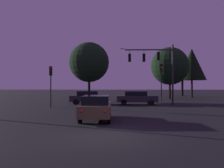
{
  "coord_description": "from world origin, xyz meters",
  "views": [
    {
      "loc": [
        0.42,
        -9.87,
        2.15
      ],
      "look_at": [
        -0.23,
        18.72,
        2.32
      ],
      "focal_mm": 37.77,
      "sensor_mm": 36.0,
      "label": 1
    }
  ],
  "objects_px": {
    "tree_center_horizon": "(182,69)",
    "traffic_light_corner_left": "(51,78)",
    "tree_behind_sign": "(170,66)",
    "tree_right_cluster": "(89,62)",
    "car_crossing_right": "(89,97)",
    "car_nearside_lane": "(96,107)",
    "tree_left_far": "(192,64)",
    "traffic_signal_mast_arm": "(156,63)",
    "car_crossing_left": "(137,97)",
    "traffic_light_corner_right": "(161,75)"
  },
  "relations": [
    {
      "from": "tree_center_horizon",
      "to": "traffic_light_corner_left",
      "type": "bearing_deg",
      "value": -127.84
    },
    {
      "from": "tree_behind_sign",
      "to": "tree_right_cluster",
      "type": "height_order",
      "value": "tree_behind_sign"
    },
    {
      "from": "car_crossing_right",
      "to": "traffic_light_corner_left",
      "type": "bearing_deg",
      "value": -128.87
    },
    {
      "from": "traffic_light_corner_left",
      "to": "tree_behind_sign",
      "type": "xyz_separation_m",
      "value": [
        14.75,
        14.41,
        2.33
      ]
    },
    {
      "from": "traffic_light_corner_left",
      "to": "car_nearside_lane",
      "type": "bearing_deg",
      "value": -57.38
    },
    {
      "from": "car_crossing_right",
      "to": "tree_left_far",
      "type": "relative_size",
      "value": 0.51
    },
    {
      "from": "tree_right_cluster",
      "to": "car_crossing_right",
      "type": "bearing_deg",
      "value": -83.59
    },
    {
      "from": "traffic_signal_mast_arm",
      "to": "car_crossing_left",
      "type": "distance_m",
      "value": 4.37
    },
    {
      "from": "car_nearside_lane",
      "to": "tree_behind_sign",
      "type": "relative_size",
      "value": 0.55
    },
    {
      "from": "tree_behind_sign",
      "to": "tree_right_cluster",
      "type": "relative_size",
      "value": 1.02
    },
    {
      "from": "tree_left_far",
      "to": "car_crossing_right",
      "type": "bearing_deg",
      "value": -137.27
    },
    {
      "from": "traffic_signal_mast_arm",
      "to": "tree_center_horizon",
      "type": "height_order",
      "value": "tree_center_horizon"
    },
    {
      "from": "tree_behind_sign",
      "to": "traffic_signal_mast_arm",
      "type": "bearing_deg",
      "value": -109.85
    },
    {
      "from": "traffic_signal_mast_arm",
      "to": "tree_right_cluster",
      "type": "xyz_separation_m",
      "value": [
        -8.08,
        6.05,
        0.67
      ]
    },
    {
      "from": "car_crossing_left",
      "to": "traffic_signal_mast_arm",
      "type": "bearing_deg",
      "value": -11.86
    },
    {
      "from": "car_crossing_left",
      "to": "tree_left_far",
      "type": "height_order",
      "value": "tree_left_far"
    },
    {
      "from": "traffic_light_corner_right",
      "to": "car_nearside_lane",
      "type": "xyz_separation_m",
      "value": [
        -6.88,
        -15.11,
        -2.62
      ]
    },
    {
      "from": "traffic_light_corner_right",
      "to": "car_crossing_right",
      "type": "distance_m",
      "value": 9.69
    },
    {
      "from": "traffic_signal_mast_arm",
      "to": "tree_left_far",
      "type": "height_order",
      "value": "tree_left_far"
    },
    {
      "from": "traffic_light_corner_right",
      "to": "tree_behind_sign",
      "type": "height_order",
      "value": "tree_behind_sign"
    },
    {
      "from": "traffic_light_corner_left",
      "to": "car_crossing_left",
      "type": "distance_m",
      "value": 9.61
    },
    {
      "from": "traffic_light_corner_left",
      "to": "tree_right_cluster",
      "type": "bearing_deg",
      "value": 74.11
    },
    {
      "from": "car_crossing_right",
      "to": "tree_behind_sign",
      "type": "height_order",
      "value": "tree_behind_sign"
    },
    {
      "from": "traffic_light_corner_right",
      "to": "car_crossing_right",
      "type": "bearing_deg",
      "value": -161.0
    },
    {
      "from": "traffic_light_corner_left",
      "to": "traffic_signal_mast_arm",
      "type": "bearing_deg",
      "value": 16.7
    },
    {
      "from": "traffic_signal_mast_arm",
      "to": "car_nearside_lane",
      "type": "distance_m",
      "value": 13.15
    },
    {
      "from": "traffic_signal_mast_arm",
      "to": "traffic_light_corner_right",
      "type": "distance_m",
      "value": 4.23
    },
    {
      "from": "tree_behind_sign",
      "to": "tree_center_horizon",
      "type": "relative_size",
      "value": 1.11
    },
    {
      "from": "traffic_signal_mast_arm",
      "to": "tree_right_cluster",
      "type": "height_order",
      "value": "tree_right_cluster"
    },
    {
      "from": "traffic_light_corner_right",
      "to": "car_nearside_lane",
      "type": "distance_m",
      "value": 16.81
    },
    {
      "from": "car_nearside_lane",
      "to": "tree_center_horizon",
      "type": "xyz_separation_m",
      "value": [
        14.54,
        33.44,
        4.63
      ]
    },
    {
      "from": "car_nearside_lane",
      "to": "car_crossing_left",
      "type": "relative_size",
      "value": 0.98
    },
    {
      "from": "tree_right_cluster",
      "to": "traffic_light_corner_left",
      "type": "bearing_deg",
      "value": -105.89
    },
    {
      "from": "traffic_signal_mast_arm",
      "to": "car_crossing_right",
      "type": "relative_size",
      "value": 1.51
    },
    {
      "from": "tree_left_far",
      "to": "tree_right_cluster",
      "type": "bearing_deg",
      "value": -149.72
    },
    {
      "from": "traffic_light_corner_right",
      "to": "car_nearside_lane",
      "type": "height_order",
      "value": "traffic_light_corner_right"
    },
    {
      "from": "car_crossing_left",
      "to": "car_crossing_right",
      "type": "distance_m",
      "value": 5.44
    },
    {
      "from": "tree_left_far",
      "to": "tree_behind_sign",
      "type": "bearing_deg",
      "value": -135.79
    },
    {
      "from": "car_nearside_lane",
      "to": "tree_right_cluster",
      "type": "distance_m",
      "value": 18.09
    },
    {
      "from": "traffic_light_corner_right",
      "to": "car_crossing_left",
      "type": "relative_size",
      "value": 1.06
    },
    {
      "from": "car_crossing_right",
      "to": "tree_left_far",
      "type": "bearing_deg",
      "value": 42.73
    },
    {
      "from": "car_nearside_lane",
      "to": "car_crossing_right",
      "type": "bearing_deg",
      "value": 99.13
    },
    {
      "from": "tree_behind_sign",
      "to": "car_crossing_right",
      "type": "bearing_deg",
      "value": -137.93
    },
    {
      "from": "car_crossing_right",
      "to": "tree_left_far",
      "type": "xyz_separation_m",
      "value": [
        16.48,
        15.22,
        5.09
      ]
    },
    {
      "from": "traffic_light_corner_left",
      "to": "tree_left_far",
      "type": "distance_m",
      "value": 27.7
    },
    {
      "from": "traffic_light_corner_left",
      "to": "car_crossing_right",
      "type": "relative_size",
      "value": 0.91
    },
    {
      "from": "tree_behind_sign",
      "to": "car_crossing_left",
      "type": "bearing_deg",
      "value": -119.56
    },
    {
      "from": "tree_behind_sign",
      "to": "traffic_light_corner_left",
      "type": "bearing_deg",
      "value": -135.68
    },
    {
      "from": "car_nearside_lane",
      "to": "car_crossing_left",
      "type": "xyz_separation_m",
      "value": [
        3.48,
        11.72,
        0.0
      ]
    },
    {
      "from": "traffic_signal_mast_arm",
      "to": "tree_left_far",
      "type": "bearing_deg",
      "value": 60.68
    }
  ]
}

